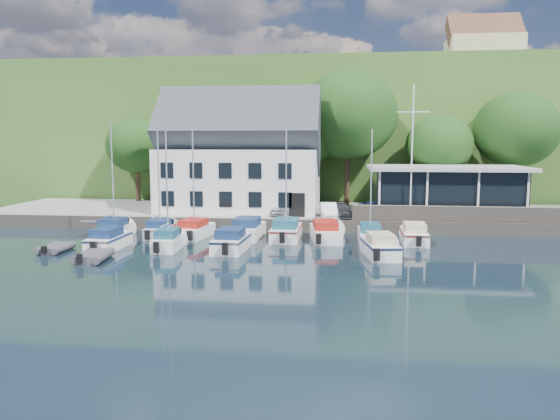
{
  "coord_description": "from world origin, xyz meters",
  "views": [
    {
      "loc": [
        2.38,
        -32.0,
        7.3
      ],
      "look_at": [
        -2.5,
        9.0,
        2.01
      ],
      "focal_mm": 35.0,
      "sensor_mm": 36.0,
      "label": 1
    }
  ],
  "objects_px": {
    "boat_r1_1": "(159,182)",
    "boat_r1_0": "(113,178)",
    "car_blue": "(376,209)",
    "boat_r2_1": "(167,185)",
    "car_white": "(329,210)",
    "car_silver": "(282,207)",
    "dinghy_1": "(93,255)",
    "club_pavilion": "(446,190)",
    "boat_r2_2": "(231,239)",
    "harbor_building": "(240,162)",
    "flagpole": "(412,153)",
    "boat_r1_6": "(371,183)",
    "boat_r1_4": "(286,175)",
    "boat_r1_3": "(247,228)",
    "dinghy_0": "(55,247)",
    "boat_r1_7": "(414,233)",
    "boat_r2_0": "(109,238)",
    "boat_r1_2": "(193,180)",
    "boat_r2_4": "(380,245)",
    "car_dgrey": "(340,210)",
    "boat_r1_5": "(325,230)"
  },
  "relations": [
    {
      "from": "boat_r1_1",
      "to": "boat_r1_0",
      "type": "bearing_deg",
      "value": 179.35
    },
    {
      "from": "car_silver",
      "to": "boat_r1_6",
      "type": "xyz_separation_m",
      "value": [
        7.17,
        -6.59,
        2.62
      ]
    },
    {
      "from": "boat_r2_1",
      "to": "dinghy_1",
      "type": "height_order",
      "value": "boat_r2_1"
    },
    {
      "from": "dinghy_1",
      "to": "boat_r1_6",
      "type": "bearing_deg",
      "value": 19.09
    },
    {
      "from": "boat_r1_0",
      "to": "boat_r2_1",
      "type": "relative_size",
      "value": 1.02
    },
    {
      "from": "boat_r2_4",
      "to": "dinghy_0",
      "type": "bearing_deg",
      "value": 173.66
    },
    {
      "from": "club_pavilion",
      "to": "dinghy_0",
      "type": "bearing_deg",
      "value": -151.78
    },
    {
      "from": "car_blue",
      "to": "boat_r2_1",
      "type": "bearing_deg",
      "value": -160.93
    },
    {
      "from": "boat_r1_4",
      "to": "boat_r2_2",
      "type": "distance_m",
      "value": 6.97
    },
    {
      "from": "harbor_building",
      "to": "dinghy_1",
      "type": "height_order",
      "value": "harbor_building"
    },
    {
      "from": "boat_r1_4",
      "to": "boat_r1_2",
      "type": "bearing_deg",
      "value": 179.32
    },
    {
      "from": "car_dgrey",
      "to": "boat_r1_0",
      "type": "bearing_deg",
      "value": -172.49
    },
    {
      "from": "boat_r1_6",
      "to": "dinghy_1",
      "type": "relative_size",
      "value": 2.74
    },
    {
      "from": "boat_r2_1",
      "to": "dinghy_1",
      "type": "distance_m",
      "value": 6.56
    },
    {
      "from": "boat_r1_2",
      "to": "car_white",
      "type": "bearing_deg",
      "value": 33.72
    },
    {
      "from": "boat_r1_2",
      "to": "harbor_building",
      "type": "bearing_deg",
      "value": 85.23
    },
    {
      "from": "boat_r1_5",
      "to": "car_blue",
      "type": "bearing_deg",
      "value": 47.36
    },
    {
      "from": "car_blue",
      "to": "boat_r1_4",
      "type": "xyz_separation_m",
      "value": [
        -6.91,
        -5.87,
        3.11
      ]
    },
    {
      "from": "boat_r1_3",
      "to": "boat_r1_5",
      "type": "bearing_deg",
      "value": -0.25
    },
    {
      "from": "boat_r2_2",
      "to": "harbor_building",
      "type": "bearing_deg",
      "value": 100.28
    },
    {
      "from": "boat_r1_0",
      "to": "boat_r1_1",
      "type": "relative_size",
      "value": 1.07
    },
    {
      "from": "boat_r1_2",
      "to": "boat_r2_0",
      "type": "bearing_deg",
      "value": -125.0
    },
    {
      "from": "boat_r2_4",
      "to": "boat_r1_2",
      "type": "bearing_deg",
      "value": 149.17
    },
    {
      "from": "car_dgrey",
      "to": "car_blue",
      "type": "distance_m",
      "value": 3.06
    },
    {
      "from": "harbor_building",
      "to": "car_white",
      "type": "bearing_deg",
      "value": -25.42
    },
    {
      "from": "flagpole",
      "to": "boat_r1_6",
      "type": "xyz_separation_m",
      "value": [
        -3.43,
        -5.48,
        -2.05
      ]
    },
    {
      "from": "club_pavilion",
      "to": "boat_r2_2",
      "type": "distance_m",
      "value": 20.83
    },
    {
      "from": "boat_r2_4",
      "to": "harbor_building",
      "type": "bearing_deg",
      "value": 120.23
    },
    {
      "from": "boat_r1_0",
      "to": "boat_r2_1",
      "type": "bearing_deg",
      "value": -40.52
    },
    {
      "from": "boat_r1_4",
      "to": "boat_r1_6",
      "type": "xyz_separation_m",
      "value": [
        6.12,
        -0.53,
        -0.51
      ]
    },
    {
      "from": "boat_r1_0",
      "to": "dinghy_0",
      "type": "bearing_deg",
      "value": -108.96
    },
    {
      "from": "club_pavilion",
      "to": "boat_r1_6",
      "type": "distance_m",
      "value": 11.23
    },
    {
      "from": "boat_r1_1",
      "to": "dinghy_1",
      "type": "relative_size",
      "value": 2.69
    },
    {
      "from": "dinghy_0",
      "to": "boat_r2_1",
      "type": "bearing_deg",
      "value": 11.83
    },
    {
      "from": "boat_r2_2",
      "to": "boat_r1_2",
      "type": "bearing_deg",
      "value": 130.77
    },
    {
      "from": "car_white",
      "to": "boat_r1_2",
      "type": "height_order",
      "value": "boat_r1_2"
    },
    {
      "from": "boat_r2_2",
      "to": "boat_r1_3",
      "type": "bearing_deg",
      "value": 89.8
    },
    {
      "from": "boat_r1_5",
      "to": "car_white",
      "type": "bearing_deg",
      "value": 80.81
    },
    {
      "from": "car_dgrey",
      "to": "boat_r1_4",
      "type": "distance_m",
      "value": 7.28
    },
    {
      "from": "car_silver",
      "to": "boat_r1_4",
      "type": "distance_m",
      "value": 6.9
    },
    {
      "from": "harbor_building",
      "to": "dinghy_0",
      "type": "bearing_deg",
      "value": -121.87
    },
    {
      "from": "flagpole",
      "to": "boat_r1_3",
      "type": "height_order",
      "value": "flagpole"
    },
    {
      "from": "boat_r1_7",
      "to": "dinghy_1",
      "type": "xyz_separation_m",
      "value": [
        -20.13,
        -8.31,
        -0.37
      ]
    },
    {
      "from": "boat_r2_1",
      "to": "dinghy_1",
      "type": "xyz_separation_m",
      "value": [
        -3.44,
        -3.89,
        -4.01
      ]
    },
    {
      "from": "boat_r1_7",
      "to": "boat_r2_0",
      "type": "relative_size",
      "value": 0.99
    },
    {
      "from": "harbor_building",
      "to": "boat_r1_0",
      "type": "height_order",
      "value": "harbor_building"
    },
    {
      "from": "flagpole",
      "to": "car_blue",
      "type": "bearing_deg",
      "value": 160.74
    },
    {
      "from": "boat_r1_0",
      "to": "boat_r1_4",
      "type": "height_order",
      "value": "boat_r1_4"
    },
    {
      "from": "car_white",
      "to": "car_silver",
      "type": "bearing_deg",
      "value": 159.09
    },
    {
      "from": "boat_r1_3",
      "to": "dinghy_1",
      "type": "xyz_separation_m",
      "value": [
        -7.94,
        -8.85,
        -0.42
      ]
    }
  ]
}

